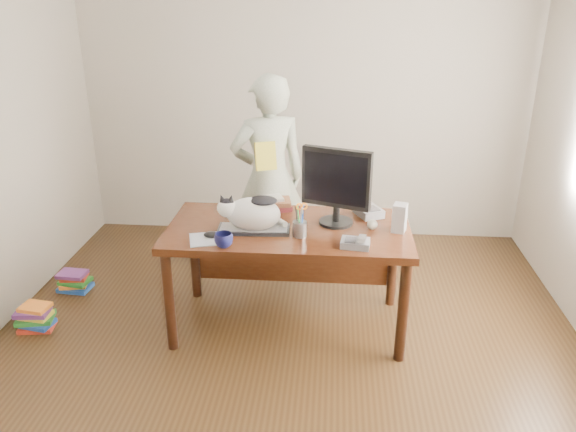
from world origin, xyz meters
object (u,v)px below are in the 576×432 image
(speaker, at_px, (400,218))
(book_pile_a, at_px, (36,318))
(cat, at_px, (251,212))
(keyboard, at_px, (254,229))
(book_stack, at_px, (274,204))
(calculator, at_px, (368,211))
(book_pile_b, at_px, (74,281))
(coffee_mug, at_px, (224,240))
(phone, at_px, (356,243))
(pen_cup, at_px, (300,227))
(person, at_px, (269,178))
(desk, at_px, (290,242))
(monitor, at_px, (336,183))
(mouse, at_px, (212,235))
(baseball, at_px, (372,225))

(speaker, relative_size, book_pile_a, 0.69)
(cat, bearing_deg, book_pile_a, -177.93)
(keyboard, distance_m, book_pile_a, 1.68)
(cat, relative_size, book_stack, 1.59)
(calculator, xyz_separation_m, book_pile_b, (-2.25, 0.09, -0.71))
(keyboard, xyz_separation_m, coffee_mug, (-0.15, -0.25, 0.03))
(phone, bearing_deg, keyboard, 171.39)
(pen_cup, height_order, book_pile_b, pen_cup)
(book_stack, xyz_separation_m, book_pile_a, (-1.62, -0.51, -0.70))
(book_pile_a, distance_m, book_pile_b, 0.55)
(person, bearing_deg, coffee_mug, 62.57)
(desk, height_order, monitor, monitor)
(monitor, bearing_deg, cat, -144.67)
(book_pile_b, bearing_deg, mouse, -24.24)
(calculator, height_order, book_pile_b, calculator)
(monitor, height_order, book_pile_a, monitor)
(book_stack, bearing_deg, book_pile_b, 163.79)
(desk, relative_size, speaker, 8.57)
(calculator, xyz_separation_m, book_pile_a, (-2.28, -0.46, -0.69))
(keyboard, bearing_deg, book_pile_b, 161.66)
(baseball, relative_size, book_stack, 0.24)
(baseball, bearing_deg, pen_cup, -162.84)
(speaker, relative_size, book_stack, 0.66)
(book_stack, bearing_deg, monitor, -43.89)
(pen_cup, distance_m, book_pile_a, 1.97)
(monitor, height_order, book_stack, monitor)
(mouse, relative_size, baseball, 1.72)
(baseball, height_order, book_pile_b, baseball)
(keyboard, bearing_deg, phone, -17.68)
(desk, height_order, speaker, speaker)
(calculator, bearing_deg, coffee_mug, -172.79)
(keyboard, distance_m, speaker, 0.94)
(desk, xyz_separation_m, book_pile_a, (-1.75, -0.28, -0.51))
(pen_cup, xyz_separation_m, book_pile_b, (-1.80, 0.48, -0.74))
(pen_cup, relative_size, speaker, 1.21)
(coffee_mug, distance_m, book_pile_a, 1.56)
(monitor, height_order, speaker, monitor)
(cat, relative_size, mouse, 3.86)
(keyboard, xyz_separation_m, speaker, (0.94, 0.08, 0.08))
(book_stack, bearing_deg, baseball, -39.01)
(desk, distance_m, book_stack, 0.33)
(speaker, bearing_deg, calculator, 141.93)
(desk, relative_size, cat, 3.53)
(coffee_mug, bearing_deg, cat, 61.62)
(keyboard, xyz_separation_m, cat, (-0.01, -0.00, 0.12))
(pen_cup, bearing_deg, cat, 170.93)
(monitor, bearing_deg, desk, -162.16)
(mouse, distance_m, coffee_mug, 0.16)
(pen_cup, distance_m, mouse, 0.56)
(monitor, bearing_deg, coffee_mug, -129.77)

